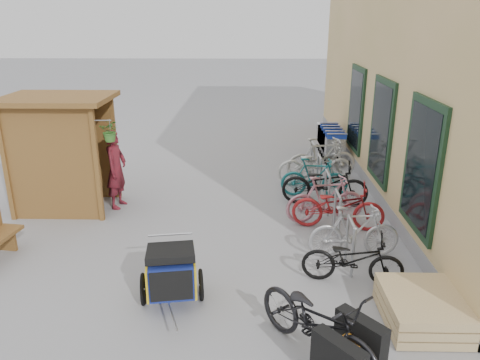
{
  "coord_description": "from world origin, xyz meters",
  "views": [
    {
      "loc": [
        0.68,
        -6.77,
        3.9
      ],
      "look_at": [
        0.5,
        1.5,
        1.0
      ],
      "focal_mm": 35.0,
      "sensor_mm": 36.0,
      "label": 1
    }
  ],
  "objects_px": {
    "pallet_stack": "(422,309)",
    "bike_4": "(325,184)",
    "kiosk": "(57,138)",
    "bike_3": "(325,199)",
    "shopping_carts": "(330,138)",
    "bike_7": "(321,159)",
    "bike_0": "(353,259)",
    "person_kiosk": "(116,169)",
    "bike_1": "(354,232)",
    "bike_6": "(315,165)",
    "bike_2": "(338,206)",
    "bike_5": "(314,178)",
    "cargo_bike": "(320,323)",
    "child_trailer": "(171,270)"
  },
  "relations": [
    {
      "from": "bike_3",
      "to": "bike_6",
      "type": "distance_m",
      "value": 2.27
    },
    {
      "from": "child_trailer",
      "to": "person_kiosk",
      "type": "relative_size",
      "value": 0.91
    },
    {
      "from": "bike_7",
      "to": "bike_4",
      "type": "bearing_deg",
      "value": 162.81
    },
    {
      "from": "pallet_stack",
      "to": "cargo_bike",
      "type": "relative_size",
      "value": 0.65
    },
    {
      "from": "bike_0",
      "to": "bike_3",
      "type": "height_order",
      "value": "bike_3"
    },
    {
      "from": "shopping_carts",
      "to": "bike_7",
      "type": "xyz_separation_m",
      "value": [
        -0.52,
        -1.98,
        -0.03
      ]
    },
    {
      "from": "bike_0",
      "to": "bike_5",
      "type": "distance_m",
      "value": 3.66
    },
    {
      "from": "shopping_carts",
      "to": "kiosk",
      "type": "bearing_deg",
      "value": -147.64
    },
    {
      "from": "shopping_carts",
      "to": "bike_0",
      "type": "distance_m",
      "value": 6.9
    },
    {
      "from": "bike_4",
      "to": "child_trailer",
      "type": "bearing_deg",
      "value": 151.69
    },
    {
      "from": "person_kiosk",
      "to": "bike_6",
      "type": "relative_size",
      "value": 0.91
    },
    {
      "from": "pallet_stack",
      "to": "bike_4",
      "type": "distance_m",
      "value": 4.23
    },
    {
      "from": "bike_4",
      "to": "shopping_carts",
      "type": "bearing_deg",
      "value": -2.56
    },
    {
      "from": "child_trailer",
      "to": "bike_5",
      "type": "relative_size",
      "value": 1.01
    },
    {
      "from": "shopping_carts",
      "to": "bike_5",
      "type": "distance_m",
      "value": 3.31
    },
    {
      "from": "bike_2",
      "to": "bike_4",
      "type": "height_order",
      "value": "bike_4"
    },
    {
      "from": "shopping_carts",
      "to": "person_kiosk",
      "type": "distance_m",
      "value": 6.45
    },
    {
      "from": "cargo_bike",
      "to": "child_trailer",
      "type": "bearing_deg",
      "value": 109.85
    },
    {
      "from": "kiosk",
      "to": "bike_4",
      "type": "relative_size",
      "value": 1.35
    },
    {
      "from": "bike_1",
      "to": "bike_2",
      "type": "distance_m",
      "value": 1.13
    },
    {
      "from": "bike_3",
      "to": "kiosk",
      "type": "bearing_deg",
      "value": 73.97
    },
    {
      "from": "bike_3",
      "to": "bike_1",
      "type": "bearing_deg",
      "value": -179.29
    },
    {
      "from": "bike_3",
      "to": "bike_4",
      "type": "relative_size",
      "value": 0.87
    },
    {
      "from": "kiosk",
      "to": "bike_0",
      "type": "xyz_separation_m",
      "value": [
        5.54,
        -2.88,
        -1.15
      ]
    },
    {
      "from": "person_kiosk",
      "to": "bike_7",
      "type": "relative_size",
      "value": 0.94
    },
    {
      "from": "bike_0",
      "to": "bike_6",
      "type": "height_order",
      "value": "bike_6"
    },
    {
      "from": "pallet_stack",
      "to": "bike_5",
      "type": "distance_m",
      "value": 4.73
    },
    {
      "from": "pallet_stack",
      "to": "shopping_carts",
      "type": "distance_m",
      "value": 7.86
    },
    {
      "from": "bike_1",
      "to": "child_trailer",
      "type": "bearing_deg",
      "value": 112.29
    },
    {
      "from": "shopping_carts",
      "to": "bike_1",
      "type": "bearing_deg",
      "value": -95.2
    },
    {
      "from": "bike_1",
      "to": "person_kiosk",
      "type": "bearing_deg",
      "value": 61.69
    },
    {
      "from": "bike_1",
      "to": "bike_2",
      "type": "height_order",
      "value": "bike_1"
    },
    {
      "from": "pallet_stack",
      "to": "bike_1",
      "type": "xyz_separation_m",
      "value": [
        -0.55,
        1.82,
        0.26
      ]
    },
    {
      "from": "shopping_carts",
      "to": "bike_7",
      "type": "relative_size",
      "value": 1.2
    },
    {
      "from": "bike_1",
      "to": "bike_6",
      "type": "height_order",
      "value": "bike_6"
    },
    {
      "from": "bike_6",
      "to": "bike_7",
      "type": "distance_m",
      "value": 0.39
    },
    {
      "from": "pallet_stack",
      "to": "bike_0",
      "type": "xyz_separation_m",
      "value": [
        -0.74,
        0.99,
        0.19
      ]
    },
    {
      "from": "child_trailer",
      "to": "bike_5",
      "type": "bearing_deg",
      "value": 49.27
    },
    {
      "from": "bike_2",
      "to": "bike_5",
      "type": "bearing_deg",
      "value": 16.64
    },
    {
      "from": "shopping_carts",
      "to": "cargo_bike",
      "type": "xyz_separation_m",
      "value": [
        -1.48,
        -8.57,
        -0.08
      ]
    },
    {
      "from": "person_kiosk",
      "to": "bike_0",
      "type": "bearing_deg",
      "value": -114.2
    },
    {
      "from": "shopping_carts",
      "to": "bike_7",
      "type": "height_order",
      "value": "bike_7"
    },
    {
      "from": "kiosk",
      "to": "bike_3",
      "type": "bearing_deg",
      "value": -6.32
    },
    {
      "from": "bike_0",
      "to": "bike_2",
      "type": "height_order",
      "value": "bike_2"
    },
    {
      "from": "child_trailer",
      "to": "bike_3",
      "type": "height_order",
      "value": "bike_3"
    },
    {
      "from": "kiosk",
      "to": "child_trailer",
      "type": "xyz_separation_m",
      "value": [
        2.85,
        -3.42,
        -1.06
      ]
    },
    {
      "from": "person_kiosk",
      "to": "bike_5",
      "type": "relative_size",
      "value": 1.12
    },
    {
      "from": "bike_2",
      "to": "bike_6",
      "type": "distance_m",
      "value": 2.58
    },
    {
      "from": "person_kiosk",
      "to": "bike_1",
      "type": "bearing_deg",
      "value": -105.17
    },
    {
      "from": "bike_1",
      "to": "bike_7",
      "type": "xyz_separation_m",
      "value": [
        0.02,
        4.05,
        0.07
      ]
    }
  ]
}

